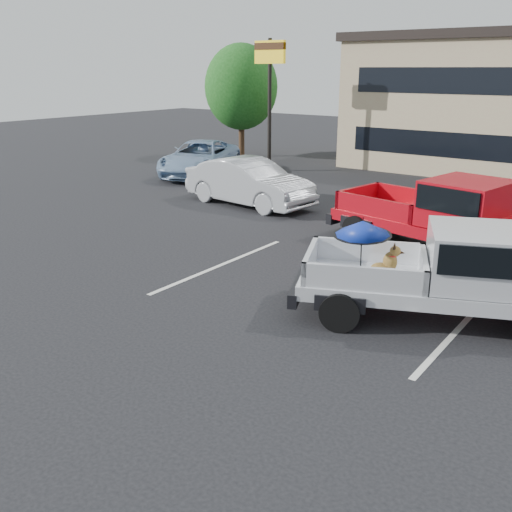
{
  "coord_description": "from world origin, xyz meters",
  "views": [
    {
      "loc": [
        5.75,
        -8.38,
        4.71
      ],
      "look_at": [
        -0.39,
        -0.08,
        1.3
      ],
      "focal_mm": 40.0,
      "sensor_mm": 36.0,
      "label": 1
    }
  ],
  "objects_px": {
    "silver_pickup": "(460,271)",
    "silver_sedan": "(249,182)",
    "motel_sign": "(270,69)",
    "red_pickup": "(458,215)",
    "tree_left": "(241,87)",
    "blue_suv": "(200,158)"
  },
  "relations": [
    {
      "from": "tree_left",
      "to": "silver_sedan",
      "type": "distance_m",
      "value": 12.33
    },
    {
      "from": "red_pickup",
      "to": "silver_sedan",
      "type": "height_order",
      "value": "red_pickup"
    },
    {
      "from": "tree_left",
      "to": "silver_pickup",
      "type": "height_order",
      "value": "tree_left"
    },
    {
      "from": "silver_pickup",
      "to": "silver_sedan",
      "type": "bearing_deg",
      "value": 125.3
    },
    {
      "from": "red_pickup",
      "to": "motel_sign",
      "type": "bearing_deg",
      "value": 156.06
    },
    {
      "from": "motel_sign",
      "to": "red_pickup",
      "type": "height_order",
      "value": "motel_sign"
    },
    {
      "from": "motel_sign",
      "to": "blue_suv",
      "type": "bearing_deg",
      "value": -125.18
    },
    {
      "from": "silver_pickup",
      "to": "silver_sedan",
      "type": "height_order",
      "value": "silver_pickup"
    },
    {
      "from": "motel_sign",
      "to": "tree_left",
      "type": "relative_size",
      "value": 1.0
    },
    {
      "from": "tree_left",
      "to": "silver_sedan",
      "type": "bearing_deg",
      "value": -50.87
    },
    {
      "from": "motel_sign",
      "to": "silver_sedan",
      "type": "relative_size",
      "value": 1.2
    },
    {
      "from": "silver_pickup",
      "to": "silver_sedan",
      "type": "distance_m",
      "value": 10.81
    },
    {
      "from": "motel_sign",
      "to": "silver_pickup",
      "type": "height_order",
      "value": "motel_sign"
    },
    {
      "from": "red_pickup",
      "to": "silver_pickup",
      "type": "bearing_deg",
      "value": -61.51
    },
    {
      "from": "tree_left",
      "to": "blue_suv",
      "type": "height_order",
      "value": "tree_left"
    },
    {
      "from": "tree_left",
      "to": "red_pickup",
      "type": "bearing_deg",
      "value": -35.0
    },
    {
      "from": "tree_left",
      "to": "red_pickup",
      "type": "xyz_separation_m",
      "value": [
        15.48,
        -10.84,
        -2.61
      ]
    },
    {
      "from": "silver_sedan",
      "to": "silver_pickup",
      "type": "bearing_deg",
      "value": -115.32
    },
    {
      "from": "motel_sign",
      "to": "blue_suv",
      "type": "height_order",
      "value": "motel_sign"
    },
    {
      "from": "silver_sedan",
      "to": "red_pickup",
      "type": "bearing_deg",
      "value": -95.21
    },
    {
      "from": "blue_suv",
      "to": "motel_sign",
      "type": "bearing_deg",
      "value": 32.0
    },
    {
      "from": "tree_left",
      "to": "motel_sign",
      "type": "bearing_deg",
      "value": -36.87
    }
  ]
}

